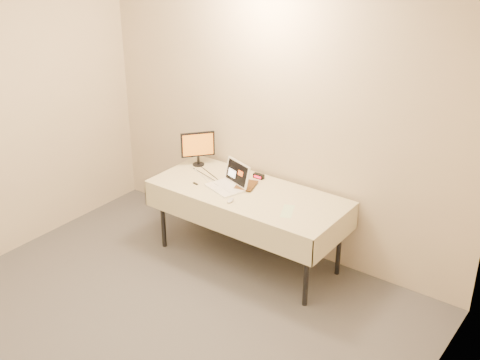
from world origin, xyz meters
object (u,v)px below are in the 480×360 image
Objects in this scene: monitor at (198,146)px; book at (237,174)px; laptop at (230,182)px; table at (248,197)px.

monitor is 0.63m from book.
monitor reaches higher than laptop.
table is 7.92× the size of book.
monitor is at bearing 149.39° from book.
book reaches higher than table.
monitor is at bearing 176.20° from laptop.
monitor is at bearing 165.23° from table.
laptop and book have the same top height.
table is at bearing 26.58° from laptop.
book is (-0.16, 0.05, 0.18)m from table.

